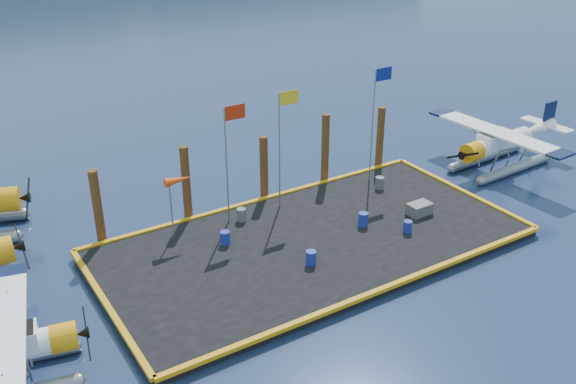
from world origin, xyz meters
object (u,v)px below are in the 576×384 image
Objects in this scene: flagpole_blue at (376,109)px; drum_0 at (225,238)px; windsock at (179,181)px; piling_1 at (186,186)px; piling_2 at (264,170)px; piling_0 at (98,210)px; drum_4 at (380,183)px; piling_4 at (380,139)px; flagpole_yellow at (283,132)px; seaplane_d at (498,146)px; drum_1 at (408,227)px; drum_3 at (311,258)px; flagpole_red at (230,146)px; drum_2 at (363,219)px; drum_5 at (241,215)px; piling_3 at (325,151)px; crate at (419,209)px.

drum_0 is at bearing -169.52° from flagpole_blue.
windsock is at bearing 124.62° from drum_0.
piling_2 is (4.50, 0.00, -0.20)m from piling_1.
piling_1 is at bearing 0.00° from piling_0.
piling_4 is at bearing 51.36° from drum_4.
windsock is 13.68m from piling_4.
flagpole_yellow reaches higher than drum_0.
seaplane_d is 11.00m from drum_1.
flagpole_yellow is (1.98, 5.55, 3.78)m from drum_3.
windsock is 4.02m from piling_0.
piling_4 is (1.80, 1.60, -2.69)m from flagpole_blue.
seaplane_d is at bearing -6.84° from flagpole_red.
piling_2 is (-5.86, 2.67, 1.16)m from drum_4.
drum_2 is 7.50m from flagpole_red.
drum_3 is 8.86m from drum_4.
drum_5 is at bearing -177.95° from flagpole_blue.
flagpole_red is (-8.66, 1.07, 3.66)m from drum_4.
piling_1 is 1.05× the size of piling_4.
flagpole_yellow is 1.55× the size of piling_4.
flagpole_blue is (8.99, -0.00, 0.29)m from flagpole_red.
piling_2 reaches higher than drum_0.
piling_3 is at bearing 74.16° from drum_2.
drum_4 is at bearing 4.82° from drum_0.
piling_2 is (2.46, 1.91, 1.16)m from drum_5.
piling_0 is (-14.86, 2.67, 1.26)m from drum_4.
flagpole_blue reaches higher than drum_1.
piling_4 is (-6.20, 3.64, 0.53)m from seaplane_d.
piling_4 is at bearing 0.00° from piling_1.
flagpole_blue is 6.98m from piling_2.
flagpole_blue is (5.99, -0.00, 0.17)m from flagpole_yellow.
piling_2 is at bearing 40.00° from drum_0.
drum_4 is at bearing -10.75° from flagpole_yellow.
piling_0 is (-6.54, 1.91, 1.26)m from drum_5.
piling_2 is at bearing 0.00° from piling_1.
drum_0 is at bearing -140.00° from piling_2.
drum_4 is 9.46m from flagpole_red.
seaplane_d reaches higher than drum_5.
seaplane_d is at bearing -5.90° from windsock.
crate is 0.32× the size of piling_2.
drum_5 reaches higher than drum_0.
flagpole_yellow is at bearing 0.00° from flagpole_red.
flagpole_red is (-5.21, 3.97, 3.65)m from drum_2.
piling_3 is (6.46, 1.91, 1.41)m from drum_5.
piling_2 is (5.53, 1.60, -1.33)m from windsock.
flagpole_blue is 3.61m from piling_4.
flagpole_red is at bearing -150.20° from piling_2.
windsock is 0.78× the size of piling_4.
windsock is at bearing -170.47° from piling_3.
drum_0 is 1.09× the size of drum_1.
drum_4 is 0.17× the size of piling_0.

